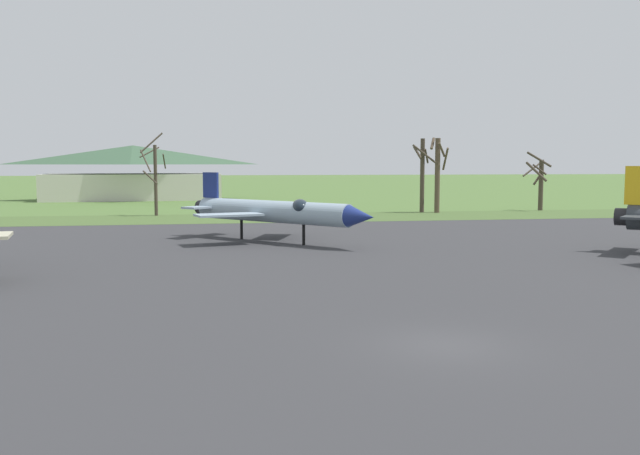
# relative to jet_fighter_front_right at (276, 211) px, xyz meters

# --- Properties ---
(ground_plane) EXTENTS (600.00, 600.00, 0.00)m
(ground_plane) POSITION_rel_jet_fighter_front_right_xyz_m (2.53, -28.20, -2.29)
(ground_plane) COLOR #4C6B33
(asphalt_apron) EXTENTS (79.10, 54.98, 0.05)m
(asphalt_apron) POSITION_rel_jet_fighter_front_right_xyz_m (2.53, -11.71, -2.27)
(asphalt_apron) COLOR #333335
(asphalt_apron) RESTS_ON ground
(grass_verge_strip) EXTENTS (139.10, 12.00, 0.06)m
(grass_verge_strip) POSITION_rel_jet_fighter_front_right_xyz_m (2.53, 21.78, -2.26)
(grass_verge_strip) COLOR #455E2D
(grass_verge_strip) RESTS_ON ground
(jet_fighter_front_right) EXTENTS (12.98, 13.68, 5.00)m
(jet_fighter_front_right) POSITION_rel_jet_fighter_front_right_xyz_m (0.00, 0.00, 0.00)
(jet_fighter_front_right) COLOR #8EA3B2
(jet_fighter_front_right) RESTS_ON ground
(bare_tree_left_of_center) EXTENTS (2.75, 3.30, 9.03)m
(bare_tree_left_of_center) POSITION_rel_jet_fighter_front_right_xyz_m (-10.40, 26.77, 2.15)
(bare_tree_left_of_center) COLOR #42382D
(bare_tree_left_of_center) RESTS_ON ground
(bare_tree_center) EXTENTS (2.74, 2.22, 8.51)m
(bare_tree_center) POSITION_rel_jet_fighter_front_right_xyz_m (19.54, 26.86, 2.35)
(bare_tree_center) COLOR #42382D
(bare_tree_center) RESTS_ON ground
(bare_tree_right_of_center) EXTENTS (2.12, 2.08, 8.63)m
(bare_tree_right_of_center) POSITION_rel_jet_fighter_front_right_xyz_m (21.06, 25.92, 2.35)
(bare_tree_right_of_center) COLOR brown
(bare_tree_right_of_center) RESTS_ON ground
(bare_tree_far_right) EXTENTS (2.95, 4.13, 7.09)m
(bare_tree_far_right) POSITION_rel_jet_fighter_front_right_xyz_m (34.37, 27.58, 1.39)
(bare_tree_far_right) COLOR #42382D
(bare_tree_far_right) RESTS_ON ground
(visitor_building) EXTENTS (28.46, 13.48, 8.45)m
(visitor_building) POSITION_rel_jet_fighter_front_right_xyz_m (-16.28, 61.56, 1.94)
(visitor_building) COLOR beige
(visitor_building) RESTS_ON ground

